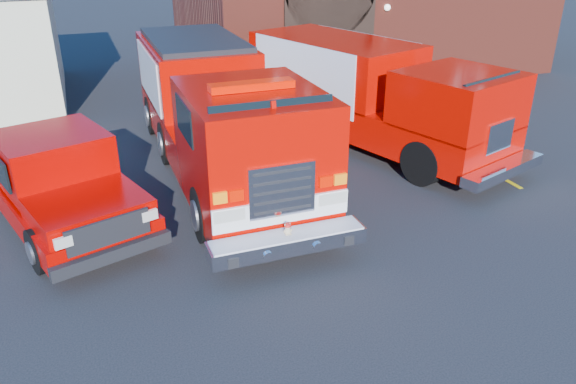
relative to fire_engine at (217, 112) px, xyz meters
name	(u,v)px	position (x,y,z in m)	size (l,w,h in m)	color
ground	(269,224)	(0.25, -3.24, -1.63)	(100.00, 100.00, 0.00)	black
parking_stripe_near	(483,167)	(6.75, -2.24, -1.63)	(0.12, 3.00, 0.01)	yellow
parking_stripe_mid	(421,133)	(6.75, 0.76, -1.63)	(0.12, 3.00, 0.01)	yellow
parking_stripe_far	(376,107)	(6.75, 3.76, -1.63)	(0.12, 3.00, 0.01)	yellow
fire_engine	(217,112)	(0.00, 0.00, 0.00)	(2.99, 10.24, 3.15)	black
pickup_truck	(53,177)	(-4.04, -1.27, -0.66)	(4.07, 6.68, 2.06)	black
secondary_truck	(369,91)	(4.70, 0.64, -0.06)	(5.40, 9.32, 2.89)	black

